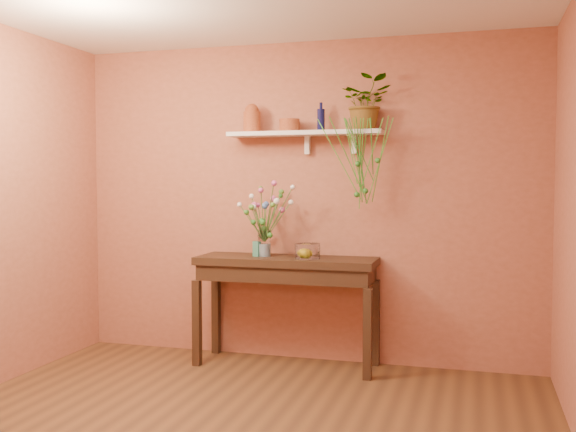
# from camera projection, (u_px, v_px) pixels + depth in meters

# --- Properties ---
(room) EXTENTS (4.04, 4.04, 2.70)m
(room) POSITION_uv_depth(u_px,v_px,m) (211.00, 212.00, 3.66)
(room) COLOR brown
(room) RESTS_ON ground
(sideboard) EXTENTS (1.48, 0.48, 0.90)m
(sideboard) POSITION_uv_depth(u_px,v_px,m) (286.00, 273.00, 5.38)
(sideboard) COLOR #321F15
(sideboard) RESTS_ON ground
(wall_shelf) EXTENTS (1.30, 0.24, 0.19)m
(wall_shelf) POSITION_uv_depth(u_px,v_px,m) (306.00, 134.00, 5.41)
(wall_shelf) COLOR white
(wall_shelf) RESTS_ON room
(terracotta_jug) EXTENTS (0.15, 0.15, 0.24)m
(terracotta_jug) POSITION_uv_depth(u_px,v_px,m) (252.00, 119.00, 5.53)
(terracotta_jug) COLOR #9B552B
(terracotta_jug) RESTS_ON wall_shelf
(terracotta_pot) EXTENTS (0.21, 0.21, 0.10)m
(terracotta_pot) POSITION_uv_depth(u_px,v_px,m) (290.00, 125.00, 5.44)
(terracotta_pot) COLOR #9B552B
(terracotta_pot) RESTS_ON wall_shelf
(blue_bottle) EXTENTS (0.07, 0.07, 0.23)m
(blue_bottle) POSITION_uv_depth(u_px,v_px,m) (321.00, 119.00, 5.39)
(blue_bottle) COLOR #0D0F3A
(blue_bottle) RESTS_ON wall_shelf
(spider_plant) EXTENTS (0.43, 0.38, 0.44)m
(spider_plant) POSITION_uv_depth(u_px,v_px,m) (367.00, 103.00, 5.28)
(spider_plant) COLOR #2A6C22
(spider_plant) RESTS_ON wall_shelf
(plant_fronds) EXTENTS (0.60, 0.34, 0.72)m
(plant_fronds) POSITION_uv_depth(u_px,v_px,m) (362.00, 164.00, 5.16)
(plant_fronds) COLOR #2A6C22
(plant_fronds) RESTS_ON wall_shelf
(glass_vase) EXTENTS (0.11, 0.11, 0.22)m
(glass_vase) POSITION_uv_depth(u_px,v_px,m) (264.00, 245.00, 5.42)
(glass_vase) COLOR white
(glass_vase) RESTS_ON sideboard
(bouquet) EXTENTS (0.51, 0.39, 0.51)m
(bouquet) POSITION_uv_depth(u_px,v_px,m) (266.00, 209.00, 5.40)
(bouquet) COLOR #386B28
(bouquet) RESTS_ON glass_vase
(glass_bowl) EXTENTS (0.20, 0.20, 0.12)m
(glass_bowl) POSITION_uv_depth(u_px,v_px,m) (307.00, 252.00, 5.26)
(glass_bowl) COLOR white
(glass_bowl) RESTS_ON sideboard
(lemon) EXTENTS (0.08, 0.08, 0.08)m
(lemon) POSITION_uv_depth(u_px,v_px,m) (306.00, 253.00, 5.28)
(lemon) COLOR yellow
(lemon) RESTS_ON glass_bowl
(carton) EXTENTS (0.08, 0.07, 0.13)m
(carton) POSITION_uv_depth(u_px,v_px,m) (257.00, 249.00, 5.42)
(carton) COLOR #2A607F
(carton) RESTS_ON sideboard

